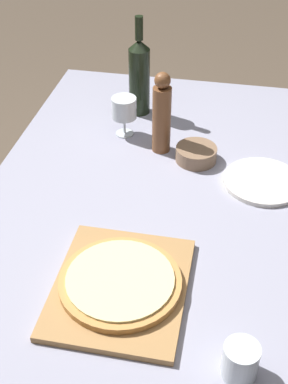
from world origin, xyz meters
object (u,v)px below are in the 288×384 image
Objects in this scene: wine_bottle at (139,75)px; small_bowl at (196,154)px; pepper_mill at (162,115)px; wine_glass at (124,109)px; pizza at (120,281)px.

wine_bottle reaches higher than small_bowl.
wine_glass is at bearing 153.18° from pepper_mill.
wine_bottle reaches higher than wine_glass.
pizza is at bearing -100.97° from small_bowl.
wine_glass is (-0.14, 0.07, -0.03)m from pepper_mill.
wine_bottle is 2.71× the size of small_bowl.
pepper_mill reaches higher than pizza.
pepper_mill is 1.99× the size of wine_glass.
small_bowl is at bearing -22.89° from wine_glass.
wine_glass is at bearing 101.97° from pizza.
pepper_mill is at bearing 90.64° from pizza.
wine_glass is 1.05× the size of small_bowl.
wine_bottle is at bearing 98.50° from pizza.
pizza is at bearing -78.03° from wine_glass.
small_bowl reaches higher than pizza.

